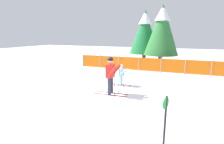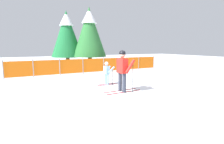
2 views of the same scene
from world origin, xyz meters
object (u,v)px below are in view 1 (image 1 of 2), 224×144
object	(u,v)px
skier_adult	(111,72)
skier_child	(122,73)
conifer_near	(145,31)
trail_marker	(165,117)
conifer_far	(162,29)
safety_fence	(150,65)

from	to	relation	value
skier_adult	skier_child	xyz separation A→B (m)	(0.00, 1.53, -0.36)
skier_adult	skier_child	size ratio (longest dim) A/B	1.51
conifer_near	trail_marker	xyz separation A→B (m)	(2.95, -11.92, -2.16)
skier_adult	conifer_far	distance (m)	7.99
skier_child	conifer_near	size ratio (longest dim) A/B	0.24
skier_child	trail_marker	bearing A→B (deg)	-64.11
conifer_far	trail_marker	world-z (taller)	conifer_far
trail_marker	skier_child	bearing A→B (deg)	119.47
safety_fence	conifer_far	world-z (taller)	conifer_far
skier_child	conifer_near	world-z (taller)	conifer_near
conifer_near	trail_marker	world-z (taller)	conifer_near
skier_child	safety_fence	bearing A→B (deg)	74.79
trail_marker	safety_fence	bearing A→B (deg)	102.01
skier_adult	skier_child	distance (m)	1.58
safety_fence	skier_adult	bearing A→B (deg)	-98.46
conifer_far	trail_marker	size ratio (longest dim) A/B	3.80
safety_fence	trail_marker	size ratio (longest dim) A/B	8.36
conifer_far	trail_marker	distance (m)	11.10
conifer_near	skier_child	bearing A→B (deg)	-87.76
skier_child	conifer_far	xyz separation A→B (m)	(1.30, 6.06, 2.45)
skier_adult	trail_marker	distance (m)	4.15
conifer_near	trail_marker	bearing A→B (deg)	-76.12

